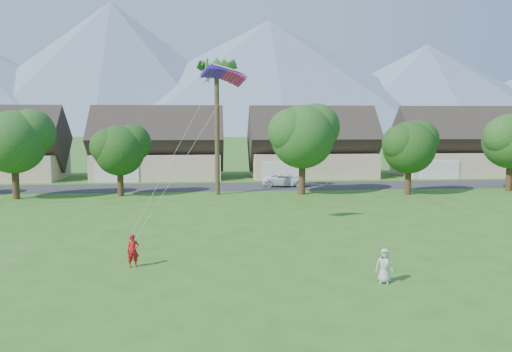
{
  "coord_description": "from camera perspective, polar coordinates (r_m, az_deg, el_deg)",
  "views": [
    {
      "loc": [
        -2.54,
        -18.4,
        6.96
      ],
      "look_at": [
        0.0,
        10.0,
        3.8
      ],
      "focal_mm": 35.0,
      "sensor_mm": 36.0,
      "label": 1
    }
  ],
  "objects": [
    {
      "name": "parafoil_kite",
      "position": [
        30.69,
        -3.72,
        11.62
      ],
      "size": [
        2.88,
        1.42,
        0.5
      ],
      "rotation": [
        0.0,
        0.0,
        0.39
      ],
      "color": "#4218B6",
      "rests_on": "ground"
    },
    {
      "name": "parked_car",
      "position": [
        53.35,
        3.35,
        -0.43
      ],
      "size": [
        5.2,
        2.85,
        1.38
      ],
      "primitive_type": "imported",
      "rotation": [
        0.0,
        0.0,
        1.46
      ],
      "color": "white",
      "rests_on": "ground"
    },
    {
      "name": "fan_palm",
      "position": [
        47.15,
        -4.53,
        12.2
      ],
      "size": [
        3.0,
        3.0,
        13.8
      ],
      "color": "#4C3D26",
      "rests_on": "ground"
    },
    {
      "name": "ground",
      "position": [
        19.84,
        2.66,
        -14.23
      ],
      "size": [
        500.0,
        500.0,
        0.0
      ],
      "primitive_type": "plane",
      "color": "#2D6019",
      "rests_on": "ground"
    },
    {
      "name": "houses_row",
      "position": [
        61.57,
        -2.28,
        3.05
      ],
      "size": [
        72.75,
        8.19,
        8.86
      ],
      "color": "beige",
      "rests_on": "ground"
    },
    {
      "name": "street",
      "position": [
        52.92,
        -2.32,
        -1.23
      ],
      "size": [
        90.0,
        7.0,
        0.01
      ],
      "primitive_type": "cube",
      "color": "#2D2D30",
      "rests_on": "ground"
    },
    {
      "name": "mountain_ridge",
      "position": [
        279.58,
        -2.49,
        10.86
      ],
      "size": [
        540.0,
        240.0,
        70.0
      ],
      "color": "slate",
      "rests_on": "ground"
    },
    {
      "name": "kite_flyer",
      "position": [
        24.71,
        -13.88,
        -8.3
      ],
      "size": [
        0.67,
        0.55,
        1.6
      ],
      "primitive_type": "imported",
      "rotation": [
        0.0,
        0.0,
        0.32
      ],
      "color": "red",
      "rests_on": "ground"
    },
    {
      "name": "tree_row",
      "position": [
        46.39,
        -3.39,
        3.76
      ],
      "size": [
        62.27,
        6.67,
        8.45
      ],
      "color": "#47301C",
      "rests_on": "ground"
    },
    {
      "name": "watcher",
      "position": [
        22.48,
        14.47,
        -9.91
      ],
      "size": [
        0.85,
        0.69,
        1.51
      ],
      "primitive_type": "imported",
      "rotation": [
        0.0,
        0.0,
        -0.32
      ],
      "color": "#B4B4B0",
      "rests_on": "ground"
    }
  ]
}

